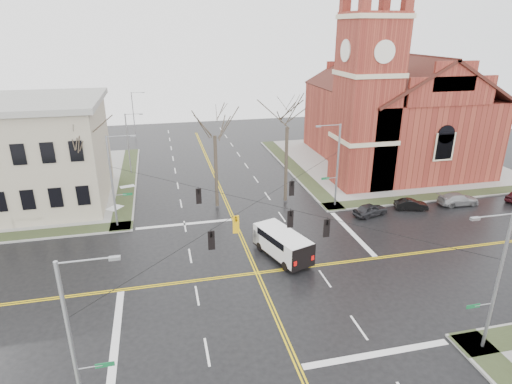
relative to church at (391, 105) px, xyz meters
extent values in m
plane|color=black|center=(-24.76, -24.78, -8.43)|extent=(120.00, 120.00, 0.00)
cube|color=gray|center=(0.24, 0.22, -8.36)|extent=(30.00, 30.00, 0.15)
cube|color=#2F381E|center=(-13.56, 0.22, -8.28)|extent=(2.00, 30.00, 0.02)
cube|color=#2F381E|center=(0.24, -13.58, -8.28)|extent=(30.00, 2.00, 0.02)
cube|color=gray|center=(-49.76, 0.22, -8.36)|extent=(30.00, 30.00, 0.15)
cube|color=#2F381E|center=(-35.96, 0.22, -8.28)|extent=(2.00, 30.00, 0.02)
cube|color=gold|center=(-24.88, -24.78, -8.43)|extent=(0.12, 100.00, 0.01)
cube|color=gold|center=(-24.64, -24.78, -8.43)|extent=(0.12, 100.00, 0.01)
cube|color=gold|center=(-24.76, -24.90, -8.43)|extent=(100.00, 0.12, 0.01)
cube|color=gold|center=(-24.76, -24.66, -8.43)|extent=(100.00, 0.12, 0.01)
cube|color=silver|center=(-19.76, -35.28, -8.43)|extent=(9.50, 0.50, 0.01)
cube|color=silver|center=(-29.76, -14.28, -8.43)|extent=(9.50, 0.50, 0.01)
cube|color=silver|center=(-35.26, -29.78, -8.43)|extent=(0.50, 9.50, 0.01)
cube|color=silver|center=(-14.26, -19.78, -8.43)|extent=(0.50, 9.50, 0.01)
cube|color=maroon|center=(-7.76, -7.78, 1.57)|extent=(6.00, 6.00, 20.00)
cube|color=beige|center=(-7.76, -7.78, 11.07)|extent=(6.30, 6.30, 0.50)
cylinder|color=silver|center=(-7.76, -10.83, 7.57)|extent=(2.40, 0.15, 2.40)
cylinder|color=silver|center=(-10.81, -7.78, 7.57)|extent=(0.15, 2.40, 2.40)
cube|color=maroon|center=(1.24, 1.22, -3.43)|extent=(18.00, 24.00, 10.00)
cube|color=maroon|center=(-7.96, -4.78, -6.23)|extent=(2.00, 5.00, 4.40)
cube|color=tan|center=(-46.76, -4.78, -2.93)|extent=(18.00, 14.00, 11.00)
cylinder|color=gray|center=(-13.26, -13.28, -3.78)|extent=(0.20, 0.20, 9.00)
cylinder|color=gray|center=(-13.86, -13.28, -5.13)|extent=(1.20, 0.06, 0.06)
cube|color=#0F582D|center=(-14.56, -13.28, -5.13)|extent=(0.90, 0.04, 0.25)
cylinder|color=gray|center=(-14.46, -13.28, 0.62)|extent=(2.40, 0.08, 0.08)
cube|color=gray|center=(-15.66, -13.28, 0.57)|extent=(0.50, 0.22, 0.15)
cylinder|color=gray|center=(-36.26, -13.28, -3.78)|extent=(0.20, 0.20, 9.00)
cylinder|color=gray|center=(-35.66, -13.28, -5.13)|extent=(1.20, 0.06, 0.06)
cube|color=#0F582D|center=(-34.96, -13.28, -5.13)|extent=(0.90, 0.04, 0.25)
cylinder|color=gray|center=(-35.06, -13.28, 0.62)|extent=(2.40, 0.08, 0.08)
cube|color=gray|center=(-33.86, -13.28, 0.57)|extent=(0.50, 0.22, 0.15)
cylinder|color=gray|center=(-13.26, -36.28, -3.78)|extent=(0.20, 0.20, 9.00)
cylinder|color=gray|center=(-13.86, -36.28, -5.13)|extent=(1.20, 0.06, 0.06)
cube|color=#0F582D|center=(-14.56, -36.28, -5.13)|extent=(0.90, 0.04, 0.25)
cylinder|color=gray|center=(-14.46, -36.28, 0.62)|extent=(2.40, 0.08, 0.08)
cube|color=gray|center=(-15.66, -36.28, 0.57)|extent=(0.50, 0.22, 0.15)
cylinder|color=gray|center=(-36.26, -36.28, -3.78)|extent=(0.20, 0.20, 9.00)
cylinder|color=gray|center=(-35.66, -36.28, -5.13)|extent=(1.20, 0.06, 0.06)
cube|color=#0F582D|center=(-34.96, -36.28, -5.13)|extent=(0.90, 0.04, 0.25)
cylinder|color=gray|center=(-35.06, -36.28, 0.62)|extent=(2.40, 0.08, 0.08)
cube|color=gray|center=(-33.86, -36.28, 0.57)|extent=(0.50, 0.22, 0.15)
cylinder|color=black|center=(-24.76, -24.78, -2.23)|extent=(23.02, 23.02, 0.03)
cylinder|color=black|center=(-24.76, -24.78, -2.23)|extent=(23.02, 23.02, 0.03)
imported|color=black|center=(-28.76, -28.78, -2.98)|extent=(0.21, 0.26, 1.30)
imported|color=black|center=(-20.76, -20.78, -2.98)|extent=(0.21, 0.26, 1.30)
imported|color=#EDAF0D|center=(-26.76, -26.78, -2.98)|extent=(0.21, 0.26, 1.30)
imported|color=black|center=(-28.76, -20.78, -2.98)|extent=(0.21, 0.26, 1.30)
imported|color=black|center=(-20.76, -28.78, -2.98)|extent=(0.21, 0.26, 1.30)
imported|color=black|center=(-22.76, -26.78, -2.98)|extent=(0.21, 0.26, 1.30)
cylinder|color=gray|center=(-35.56, 3.22, -4.33)|extent=(0.16, 0.16, 8.00)
cylinder|color=gray|center=(-34.56, 3.22, -0.43)|extent=(2.00, 0.07, 0.07)
cube|color=gray|center=(-33.56, 3.22, -0.48)|extent=(0.45, 0.20, 0.13)
cylinder|color=gray|center=(-35.56, 23.22, -4.33)|extent=(0.16, 0.16, 8.00)
cylinder|color=gray|center=(-34.56, 23.22, -0.43)|extent=(2.00, 0.07, 0.07)
cube|color=gray|center=(-33.56, 23.22, -0.48)|extent=(0.45, 0.20, 0.13)
cube|color=white|center=(-22.07, -22.77, -7.10)|extent=(4.02, 6.29, 1.88)
cube|color=white|center=(-22.85, -20.45, -7.38)|extent=(2.47, 1.67, 1.33)
cube|color=black|center=(-22.97, -20.09, -6.77)|extent=(1.99, 0.78, 0.89)
cube|color=black|center=(-22.15, -22.56, -6.49)|extent=(3.45, 4.51, 0.61)
cube|color=#B70C0A|center=(-21.94, -25.88, -7.32)|extent=(0.28, 0.16, 0.38)
cube|color=#B70C0A|center=(-20.30, -25.33, -7.32)|extent=(0.28, 0.16, 0.38)
cube|color=black|center=(-22.07, -22.77, -8.07)|extent=(4.09, 6.36, 0.11)
cylinder|color=black|center=(-23.66, -21.25, -8.03)|extent=(0.53, 0.85, 0.80)
cylinder|color=black|center=(-21.72, -20.60, -8.03)|extent=(0.53, 0.85, 0.80)
cylinder|color=black|center=(-22.42, -24.93, -8.03)|extent=(0.53, 0.85, 0.80)
cylinder|color=black|center=(-20.49, -24.28, -8.03)|extent=(0.53, 0.85, 0.80)
imported|color=#232326|center=(-10.70, -16.51, -7.78)|extent=(4.08, 2.51, 1.30)
imported|color=black|center=(-5.66, -16.07, -7.86)|extent=(3.67, 2.10, 1.14)
imported|color=gray|center=(0.15, -16.05, -7.77)|extent=(4.62, 2.03, 1.32)
cylinder|color=#322A1F|center=(-39.09, -10.79, -4.50)|extent=(0.36, 0.36, 7.57)
cylinder|color=#322A1F|center=(-25.94, -10.65, -4.38)|extent=(0.36, 0.36, 7.81)
cylinder|color=#322A1F|center=(-18.22, -10.81, -4.10)|extent=(0.36, 0.36, 8.37)
camera|label=1|loc=(-31.54, -53.62, 10.00)|focal=30.00mm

